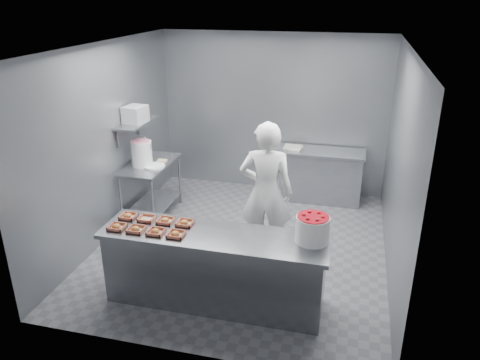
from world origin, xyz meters
name	(u,v)px	position (x,y,z in m)	size (l,w,h in m)	color
floor	(242,245)	(0.00, 0.00, 0.00)	(4.50, 4.50, 0.00)	#4C4C51
ceiling	(243,46)	(0.00, 0.00, 2.80)	(4.50, 4.50, 0.00)	white
wall_back	(273,114)	(0.00, 2.25, 1.40)	(4.00, 0.04, 2.80)	slate
wall_left	(108,143)	(-2.00, 0.00, 1.40)	(0.04, 4.50, 2.80)	slate
wall_right	(399,167)	(2.00, 0.00, 1.40)	(0.04, 4.50, 2.80)	slate
service_counter	(215,268)	(0.00, -1.35, 0.45)	(2.60, 0.70, 0.90)	slate
prep_table	(151,182)	(-1.65, 0.60, 0.59)	(0.60, 1.20, 0.90)	slate
back_counter	(319,175)	(0.90, 1.90, 0.45)	(1.50, 0.60, 0.90)	slate
wall_shelf	(137,123)	(-1.82, 0.60, 1.55)	(0.35, 0.90, 0.03)	slate
tray_0	(117,227)	(-1.12, -1.49, 0.92)	(0.19, 0.18, 0.06)	tan
tray_1	(136,229)	(-0.88, -1.49, 0.92)	(0.19, 0.18, 0.06)	tan
tray_2	(156,232)	(-0.64, -1.49, 0.92)	(0.19, 0.18, 0.06)	tan
tray_3	(176,234)	(-0.40, -1.49, 0.92)	(0.19, 0.18, 0.06)	tan
tray_4	(128,216)	(-1.12, -1.21, 0.92)	(0.19, 0.18, 0.06)	tan
tray_5	(147,218)	(-0.88, -1.21, 0.92)	(0.19, 0.18, 0.04)	tan
tray_6	(165,220)	(-0.64, -1.21, 0.92)	(0.19, 0.18, 0.06)	tan
tray_7	(185,223)	(-0.40, -1.21, 0.92)	(0.19, 0.18, 0.06)	tan
worker	(266,193)	(0.37, -0.24, 0.97)	(0.71, 0.46, 1.94)	white
strawberry_tub	(313,228)	(1.08, -1.24, 1.06)	(0.36, 0.36, 0.30)	white
glaze_bucket	(142,153)	(-1.72, 0.49, 1.11)	(0.33, 0.31, 0.48)	white
bucket_lid	(154,166)	(-1.53, 0.48, 0.91)	(0.33, 0.33, 0.03)	white
rag	(162,161)	(-1.51, 0.75, 0.91)	(0.14, 0.12, 0.02)	#CCB28C
appliance	(135,114)	(-1.82, 0.58, 1.69)	(0.29, 0.33, 0.25)	gray
paper_stack	(293,147)	(0.43, 1.90, 0.92)	(0.30, 0.22, 0.05)	silver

